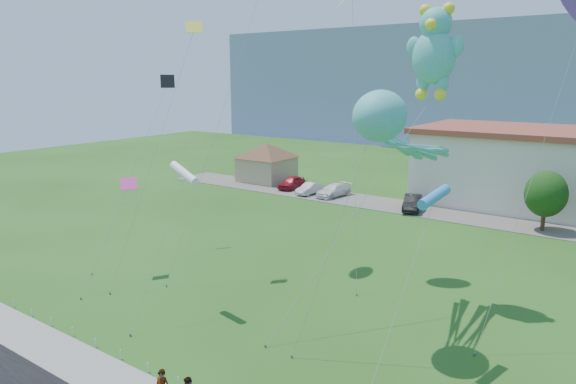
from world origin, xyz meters
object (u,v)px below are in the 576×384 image
Objects in this scene: teddy_bear_kite at (434,50)px; pavilion at (267,159)px; octopus_kite at (391,130)px; parked_car_white at (334,190)px; parked_car_black at (412,203)px; parked_car_red at (291,182)px; parked_car_silver at (309,189)px.

pavilion is at bearing 142.08° from teddy_bear_kite.
parked_car_white is at bearing 124.79° from octopus_kite.
octopus_kite is (8.37, -25.34, 9.98)m from parked_car_black.
parked_car_black reaches higher than parked_car_red.
parked_car_silver is at bearing 129.53° from octopus_kite.
parked_car_black is at bearing -11.18° from parked_car_red.
parked_car_white is at bearing 158.83° from parked_car_black.
parked_car_silver is 0.23× the size of teddy_bear_kite.
teddy_bear_kite reaches higher than parked_car_silver.
parked_car_silver is 34.72m from octopus_kite.
pavilion reaches higher than parked_car_red.
teddy_bear_kite is (-0.06, 5.73, 4.13)m from octopus_kite.
octopus_kite is (30.10, -29.14, 7.80)m from pavilion.
teddy_bear_kite is at bearing -37.92° from pavilion.
octopus_kite is at bearing -89.42° from teddy_bear_kite.
parked_car_white is at bearing -14.02° from pavilion.
parked_car_silver is at bearing 136.67° from teddy_bear_kite.
parked_car_red is at bearing 162.38° from parked_car_silver.
parked_car_silver is at bearing 162.34° from parked_car_black.
parked_car_silver is at bearing -160.00° from parked_car_white.
pavilion is 6.29m from parked_car_red.
pavilion is at bearing 153.68° from parked_car_black.
parked_car_red is 1.13× the size of parked_car_silver.
parked_car_white is 0.38× the size of octopus_kite.
parked_car_red is (5.48, -2.18, -2.20)m from pavilion.
octopus_kite is 0.73× the size of teddy_bear_kite.
parked_car_red is 0.94× the size of parked_car_black.
teddy_bear_kite reaches higher than octopus_kite.
pavilion is 42.61m from octopus_kite.
parked_car_red reaches higher than parked_car_silver.
pavilion is 0.72× the size of octopus_kite.
teddy_bear_kite is at bearing -38.73° from parked_car_white.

